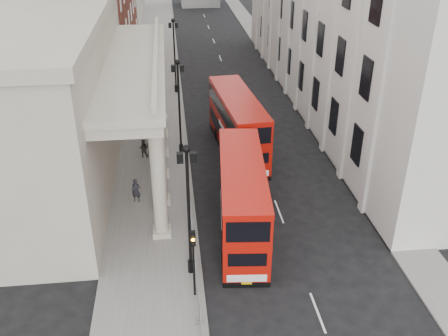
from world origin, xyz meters
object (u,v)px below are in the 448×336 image
Objects in this scene: bus_far at (237,123)px; pedestrian_a at (136,191)px; lamp_post_north at (174,51)px; pedestrian_b at (143,148)px; pedestrian_c at (151,147)px; bus_near at (242,197)px; lamp_post_mid at (179,101)px; traffic_light at (193,252)px; lamp_post_south at (188,203)px.

bus_far reaches higher than pedestrian_a.
lamp_post_north is 17.15m from pedestrian_b.
lamp_post_north is at bearing 103.12° from pedestrian_c.
pedestrian_c is at bearing -98.99° from lamp_post_north.
bus_near is at bearing 128.71° from pedestrian_b.
bus_near reaches higher than pedestrian_c.
pedestrian_c is (-7.53, -0.43, -1.67)m from bus_far.
lamp_post_mid reaches higher than traffic_light.
pedestrian_a is at bearing 112.92° from lamp_post_south.
lamp_post_north is 1.93× the size of traffic_light.
pedestrian_b is at bearing -173.62° from lamp_post_mid.
lamp_post_mid is 16.00m from lamp_post_north.
pedestrian_c is at bearing -173.79° from lamp_post_mid.
bus_near is 12.20m from bus_far.
bus_far is 6.70× the size of pedestrian_a.
pedestrian_a is at bearing -114.83° from lamp_post_mid.
traffic_light is at bearing 108.95° from pedestrian_b.
lamp_post_south reaches higher than pedestrian_b.
bus_far reaches higher than traffic_light.
pedestrian_a is at bearing 109.30° from traffic_light.
lamp_post_north reaches higher than traffic_light.
lamp_post_south is 16.00m from lamp_post_mid.
lamp_post_mid is 9.28m from pedestrian_a.
traffic_light is 0.36× the size of bus_far.
lamp_post_mid reaches higher than bus_near.
lamp_post_south and lamp_post_mid have the same top height.
bus_near is at bearing -40.09° from pedestrian_c.
pedestrian_b is (-3.24, 15.64, -4.00)m from lamp_post_south.
bus_far is (4.95, -15.85, -2.26)m from lamp_post_north.
pedestrian_a is (-3.54, -23.64, -3.90)m from lamp_post_north.
lamp_post_south and lamp_post_north have the same top height.
bus_near is (3.60, -27.98, -2.32)m from lamp_post_north.
lamp_post_north is at bearing 102.48° from bus_near.
lamp_post_north is at bearing -92.93° from pedestrian_b.
bus_far is (4.95, 0.15, -2.26)m from lamp_post_mid.
lamp_post_south is 1.00× the size of lamp_post_mid.
lamp_post_mid is 0.71× the size of bus_near.
traffic_light is at bearing -110.50° from bus_far.
pedestrian_b is at bearing 101.69° from lamp_post_south.
lamp_post_north is 4.66× the size of pedestrian_a.
traffic_light is 7.00m from bus_near.
lamp_post_north is at bearing 101.82° from bus_far.
pedestrian_b is (-8.19, -0.51, -1.74)m from bus_far.
pedestrian_a is 1.04× the size of pedestrian_c.
lamp_post_south is 1.93× the size of traffic_light.
pedestrian_c reaches higher than pedestrian_b.
bus_near is at bearing 48.18° from lamp_post_south.
bus_near is at bearing -82.68° from lamp_post_north.
traffic_light is at bearing -87.16° from lamp_post_south.
pedestrian_b is (-3.24, -16.36, -4.00)m from lamp_post_north.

